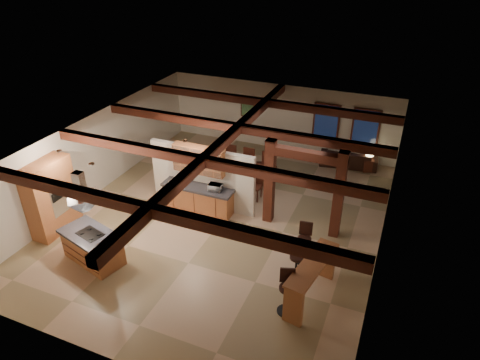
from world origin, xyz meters
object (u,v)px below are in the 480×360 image
object	(u,v)px
kitchen_island	(93,247)
bar_counter	(311,275)
dining_table	(243,177)
sofa	(349,158)

from	to	relation	value
kitchen_island	bar_counter	world-z (taller)	bar_counter
kitchen_island	bar_counter	distance (m)	6.23
kitchen_island	bar_counter	xyz separation A→B (m)	(6.16, 0.90, 0.31)
dining_table	bar_counter	xyz separation A→B (m)	(3.80, -4.82, 0.43)
kitchen_island	dining_table	size ratio (longest dim) A/B	1.05
kitchen_island	sofa	distance (m)	10.55
sofa	bar_counter	bearing A→B (deg)	85.22
kitchen_island	dining_table	bearing A→B (deg)	67.63
kitchen_island	dining_table	distance (m)	6.18
sofa	dining_table	bearing A→B (deg)	34.96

